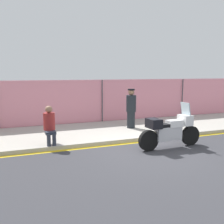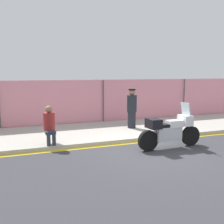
% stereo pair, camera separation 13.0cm
% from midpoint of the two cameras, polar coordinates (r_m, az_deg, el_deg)
% --- Properties ---
extents(ground_plane, '(120.00, 120.00, 0.00)m').
position_cam_midpoint_polar(ground_plane, '(8.49, 8.14, -8.34)').
color(ground_plane, '#38383D').
extents(sidewalk, '(34.11, 3.59, 0.13)m').
position_cam_midpoint_polar(sidewalk, '(11.03, 0.63, -3.95)').
color(sidewalk, '#ADA89E').
rests_on(sidewalk, ground_plane).
extents(curb_paint_stripe, '(34.11, 0.18, 0.01)m').
position_cam_midpoint_polar(curb_paint_stripe, '(9.38, 4.97, -6.64)').
color(curb_paint_stripe, gold).
rests_on(curb_paint_stripe, ground_plane).
extents(storefront_fence, '(32.40, 0.17, 2.13)m').
position_cam_midpoint_polar(storefront_fence, '(12.62, -2.57, 2.21)').
color(storefront_fence, pink).
rests_on(storefront_fence, ground_plane).
extents(motorcycle, '(2.34, 0.56, 1.48)m').
position_cam_midpoint_polar(motorcycle, '(8.75, 12.07, -3.90)').
color(motorcycle, black).
rests_on(motorcycle, ground_plane).
extents(officer_standing, '(0.41, 0.41, 1.66)m').
position_cam_midpoint_polar(officer_standing, '(11.06, 3.85, 0.83)').
color(officer_standing, '#1E2328').
rests_on(officer_standing, sidewalk).
extents(person_seated_on_curb, '(0.38, 0.65, 1.25)m').
position_cam_midpoint_polar(person_seated_on_curb, '(8.86, -13.87, -2.33)').
color(person_seated_on_curb, '#2D3342').
rests_on(person_seated_on_curb, sidewalk).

